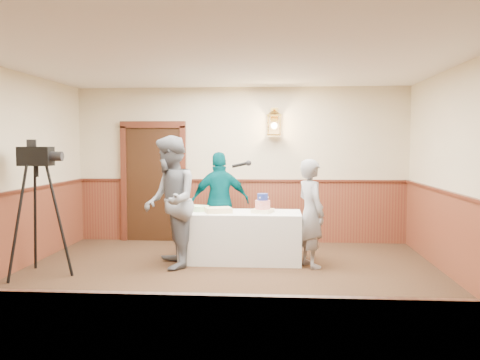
# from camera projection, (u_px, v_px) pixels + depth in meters

# --- Properties ---
(ground) EXTENTS (7.00, 7.00, 0.00)m
(ground) POSITION_uv_depth(u_px,v_px,m) (219.00, 299.00, 5.83)
(ground) COLOR black
(ground) RESTS_ON ground
(room_shell) EXTENTS (6.02, 7.02, 2.81)m
(room_shell) POSITION_uv_depth(u_px,v_px,m) (219.00, 165.00, 6.18)
(room_shell) COLOR beige
(room_shell) RESTS_ON ground
(display_table) EXTENTS (1.80, 0.80, 0.75)m
(display_table) POSITION_uv_depth(u_px,v_px,m) (241.00, 237.00, 7.69)
(display_table) COLOR white
(display_table) RESTS_ON ground
(tiered_cake) EXTENTS (0.35, 0.35, 0.29)m
(tiered_cake) POSITION_uv_depth(u_px,v_px,m) (263.00, 205.00, 7.59)
(tiered_cake) COLOR #F8EABD
(tiered_cake) RESTS_ON display_table
(sheet_cake_yellow) EXTENTS (0.45, 0.39, 0.08)m
(sheet_cake_yellow) POSITION_uv_depth(u_px,v_px,m) (218.00, 210.00, 7.59)
(sheet_cake_yellow) COLOR #DABA82
(sheet_cake_yellow) RESTS_ON display_table
(sheet_cake_green) EXTENTS (0.42, 0.38, 0.08)m
(sheet_cake_green) POSITION_uv_depth(u_px,v_px,m) (195.00, 208.00, 7.80)
(sheet_cake_green) COLOR #A5DA9A
(sheet_cake_green) RESTS_ON display_table
(interviewer) EXTENTS (1.64, 1.09, 1.90)m
(interviewer) POSITION_uv_depth(u_px,v_px,m) (170.00, 202.00, 7.25)
(interviewer) COLOR slate
(interviewer) RESTS_ON ground
(baker) EXTENTS (0.58, 0.67, 1.56)m
(baker) POSITION_uv_depth(u_px,v_px,m) (311.00, 213.00, 7.31)
(baker) COLOR gray
(baker) RESTS_ON ground
(assistant_p) EXTENTS (1.03, 0.62, 1.65)m
(assistant_p) POSITION_uv_depth(u_px,v_px,m) (220.00, 202.00, 8.39)
(assistant_p) COLOR #00444A
(assistant_p) RESTS_ON ground
(tv_camera_rig) EXTENTS (0.68, 0.64, 1.74)m
(tv_camera_rig) POSITION_uv_depth(u_px,v_px,m) (38.00, 218.00, 6.81)
(tv_camera_rig) COLOR black
(tv_camera_rig) RESTS_ON ground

